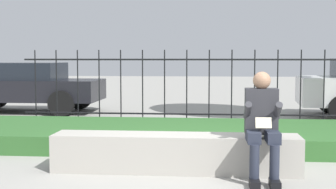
{
  "coord_description": "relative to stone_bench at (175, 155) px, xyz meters",
  "views": [
    {
      "loc": [
        0.27,
        -5.79,
        1.43
      ],
      "look_at": [
        -0.56,
        3.06,
        0.73
      ],
      "focal_mm": 50.0,
      "sensor_mm": 36.0,
      "label": 1
    }
  ],
  "objects": [
    {
      "name": "person_seated_reader",
      "position": [
        1.04,
        -0.29,
        0.49
      ],
      "size": [
        0.42,
        0.73,
        1.27
      ],
      "color": "black",
      "rests_on": "ground_plane"
    },
    {
      "name": "iron_fence",
      "position": [
        0.18,
        3.4,
        0.62
      ],
      "size": [
        7.04,
        0.03,
        1.59
      ],
      "color": "black",
      "rests_on": "ground_plane"
    },
    {
      "name": "car_parked_left",
      "position": [
        -4.46,
        6.08,
        0.49
      ],
      "size": [
        3.92,
        1.82,
        1.3
      ],
      "rotation": [
        0.0,
        0.0,
        -0.0
      ],
      "color": "black",
      "rests_on": "ground_plane"
    },
    {
      "name": "stone_bench",
      "position": [
        0.0,
        0.0,
        0.0
      ],
      "size": [
        3.09,
        0.51,
        0.47
      ],
      "color": "#ADA89E",
      "rests_on": "ground_plane"
    },
    {
      "name": "ground_plane",
      "position": [
        0.18,
        0.0,
        -0.21
      ],
      "size": [
        60.0,
        60.0,
        0.0
      ],
      "primitive_type": "plane",
      "color": "#9E9B93"
    },
    {
      "name": "grass_berm",
      "position": [
        0.18,
        1.89,
        -0.07
      ],
      "size": [
        9.04,
        2.37,
        0.29
      ],
      "color": "#33662D",
      "rests_on": "ground_plane"
    }
  ]
}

